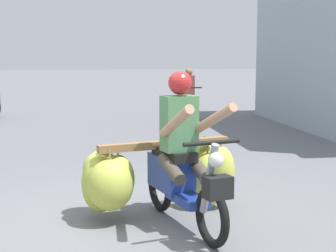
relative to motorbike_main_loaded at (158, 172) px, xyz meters
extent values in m
plane|color=slate|center=(-0.34, -0.18, -0.50)|extent=(120.00, 120.00, 0.00)
torus|color=black|center=(0.36, -0.91, -0.22)|extent=(0.22, 0.56, 0.56)
torus|color=black|center=(0.05, 0.25, -0.22)|extent=(0.22, 0.56, 0.56)
cube|color=navy|center=(0.23, -0.43, -0.18)|extent=(0.38, 0.60, 0.08)
cube|color=navy|center=(0.13, -0.04, 0.00)|extent=(0.44, 0.69, 0.36)
cube|color=black|center=(0.15, -0.12, 0.22)|extent=(0.41, 0.65, 0.10)
cylinder|color=gray|center=(0.35, -0.85, 0.12)|extent=(0.14, 0.29, 0.69)
cylinder|color=black|center=(0.36, -0.89, 0.46)|extent=(0.55, 0.19, 0.04)
sphere|color=silver|center=(0.38, -0.97, 0.32)|extent=(0.14, 0.14, 0.14)
cube|color=black|center=(0.39, -1.01, 0.08)|extent=(0.27, 0.22, 0.20)
cube|color=navy|center=(0.36, -0.91, 0.08)|extent=(0.17, 0.30, 0.04)
cube|color=olive|center=(0.09, 0.10, 0.28)|extent=(1.47, 0.49, 0.08)
cube|color=olive|center=(0.04, 0.28, 0.25)|extent=(1.32, 0.43, 0.06)
ellipsoid|color=#ADB73D|center=(0.62, 0.54, -0.02)|extent=(0.39, 0.36, 0.45)
cylinder|color=#998459|center=(0.62, 0.54, 0.23)|extent=(0.02, 0.02, 0.12)
ellipsoid|color=#BCC64C|center=(0.74, 0.20, -0.06)|extent=(0.42, 0.40, 0.56)
cylinder|color=#998459|center=(0.74, 0.20, 0.24)|extent=(0.02, 0.02, 0.10)
ellipsoid|color=#B2BC42|center=(-0.61, 0.02, -0.11)|extent=(0.51, 0.49, 0.61)
cylinder|color=#998459|center=(-0.61, 0.02, 0.23)|extent=(0.02, 0.02, 0.12)
ellipsoid|color=#B7C147|center=(-0.43, -0.02, -0.05)|extent=(0.35, 0.31, 0.52)
cylinder|color=#998459|center=(-0.43, -0.02, 0.23)|extent=(0.02, 0.02, 0.12)
ellipsoid|color=#BEC84E|center=(-0.59, 0.21, -0.01)|extent=(0.47, 0.44, 0.45)
cylinder|color=#998459|center=(-0.59, 0.21, 0.24)|extent=(0.02, 0.02, 0.11)
ellipsoid|color=#B7C147|center=(0.59, 0.26, -0.17)|extent=(0.54, 0.51, 0.62)
cylinder|color=#998459|center=(0.59, 0.26, 0.20)|extent=(0.02, 0.02, 0.18)
ellipsoid|color=#B8C248|center=(-0.52, -0.14, -0.08)|extent=(0.51, 0.46, 0.53)
cylinder|color=#998459|center=(-0.52, -0.14, 0.22)|extent=(0.02, 0.02, 0.14)
cube|color=#4C7F51|center=(0.18, -0.23, 0.55)|extent=(0.39, 0.30, 0.56)
sphere|color=#B22626|center=(0.19, -0.25, 0.96)|extent=(0.24, 0.24, 0.24)
cylinder|color=tan|center=(0.46, -0.51, 0.62)|extent=(0.32, 0.71, 0.39)
cylinder|color=tan|center=(0.08, -0.61, 0.62)|extent=(0.23, 0.72, 0.39)
cylinder|color=#4C4238|center=(0.35, -0.31, 0.12)|extent=(0.24, 0.46, 0.27)
cylinder|color=#4C4238|center=(0.08, -0.39, 0.12)|extent=(0.24, 0.46, 0.27)
torus|color=black|center=(1.88, 7.45, -0.24)|extent=(0.11, 0.52, 0.52)
torus|color=black|center=(1.94, 8.55, -0.24)|extent=(0.11, 0.52, 0.52)
cube|color=navy|center=(1.92, 8.10, 0.00)|extent=(0.29, 0.91, 0.32)
cylinder|color=black|center=(1.89, 7.50, 0.42)|extent=(0.50, 0.06, 0.04)
cube|color=#994738|center=(1.92, 8.12, 0.45)|extent=(0.31, 0.22, 0.52)
sphere|color=#9E7051|center=(1.92, 8.10, 0.80)|extent=(0.20, 0.20, 0.20)
camera|label=1|loc=(-0.71, -5.25, 1.23)|focal=54.51mm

